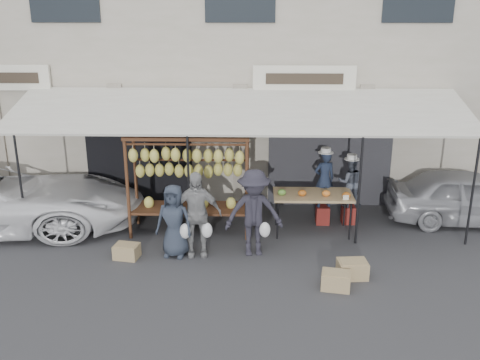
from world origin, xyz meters
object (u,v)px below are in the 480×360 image
Objects in this scene: customer_left at (174,221)px; crate_near_b at (352,269)px; customer_mid at (196,214)px; crate_near_a at (336,280)px; produce_table at (313,196)px; sedan at (469,197)px; vendor_left at (324,179)px; customer_right at (254,213)px; crate_far at (127,251)px; vendor_right at (350,182)px; banana_rack at (188,164)px.

crate_near_b is at bearing -3.09° from customer_left.
crate_near_a is at bearing -31.52° from customer_mid.
sedan reaches higher than produce_table.
crate_near_b is (0.25, -2.53, -0.91)m from vendor_left.
produce_table is at bearing 33.54° from customer_right.
vendor_left is 0.88× the size of customer_left.
crate_far is at bearing -160.82° from customer_left.
crate_near_a is at bearing -49.33° from customer_right.
vendor_left is at bearing 24.50° from crate_far.
customer_mid is at bearing -154.83° from produce_table.
vendor_right is 5.13m from crate_far.
crate_near_b is at bearing -74.76° from produce_table.
vendor_left is 2.46× the size of crate_near_b.
vendor_right is 2.17× the size of crate_near_b.
customer_right is 3.79× the size of crate_far.
crate_near_a is 0.55m from crate_near_b.
crate_near_b is at bearing 49.13° from crate_near_a.
crate_far is (-4.09, -1.87, -0.93)m from vendor_left.
customer_left is 1.13m from crate_far.
vendor_right is 2.45× the size of crate_far.
vendor_right is at bearing 32.66° from produce_table.
sedan is at bearing 11.54° from customer_mid.
crate_far is 7.71m from sedan.
vendor_right is at bearing 30.55° from customer_right.
customer_right is 3.35× the size of crate_near_b.
vendor_right reaches higher than crate_far.
vendor_left is 0.36× the size of sedan.
banana_rack is 1.32m from customer_mid.
customer_left is 2.81× the size of crate_near_b.
vendor_left is at bearing 38.87° from customer_right.
sedan is (2.74, 0.12, -0.37)m from vendor_right.
customer_left is at bearing -178.59° from customer_mid.
crate_near_b is (1.82, -0.92, -0.73)m from customer_right.
vendor_left is at bearing 96.25° from sedan.
banana_rack is 1.42m from customer_left.
customer_left is (-2.85, -1.19, -0.12)m from produce_table.
customer_mid is at bearing 163.77° from crate_near_b.
crate_near_a is at bearing -15.30° from crate_far.
customer_right is at bearing 5.64° from crate_far.
customer_mid is at bearing 18.60° from vendor_left.
banana_rack reaches higher than sedan.
vendor_left is 2.78× the size of crate_far.
crate_near_b is (2.97, -0.86, -0.71)m from customer_mid.
sedan is at bearing 42.12° from crate_near_a.
produce_table is 4.09m from crate_far.
banana_rack is at bearing -178.84° from produce_table.
produce_table is 0.97× the size of customer_mid.
crate_near_a is (1.46, -1.34, -0.74)m from customer_right.
crate_far is at bearing 108.75° from sedan.
crate_far is at bearing 178.78° from customer_right.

